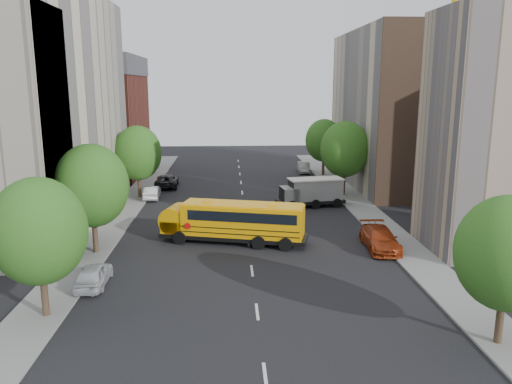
{
  "coord_description": "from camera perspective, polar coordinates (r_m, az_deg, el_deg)",
  "views": [
    {
      "loc": [
        -1.38,
        -38.59,
        11.85
      ],
      "look_at": [
        0.8,
        2.0,
        3.09
      ],
      "focal_mm": 35.0,
      "sensor_mm": 36.0,
      "label": 1
    }
  ],
  "objects": [
    {
      "name": "safari_truck",
      "position": [
        49.59,
        6.33,
        0.03
      ],
      "size": [
        6.88,
        3.43,
        2.82
      ],
      "rotation": [
        0.0,
        0.0,
        0.17
      ],
      "color": "black",
      "rests_on": "ground"
    },
    {
      "name": "street_tree_2",
      "position": [
        53.92,
        -13.36,
        4.35
      ],
      "size": [
        4.99,
        4.99,
        7.71
      ],
      "color": "#38281C",
      "rests_on": "ground"
    },
    {
      "name": "building_left_redbrick",
      "position": [
        68.84,
        -17.17,
        7.17
      ],
      "size": [
        10.0,
        15.0,
        13.0
      ],
      "primitive_type": "cube",
      "color": "maroon",
      "rests_on": "ground"
    },
    {
      "name": "street_tree_5",
      "position": [
        66.16,
        7.77,
        5.85
      ],
      "size": [
        4.86,
        4.86,
        7.51
      ],
      "color": "#38281C",
      "rests_on": "ground"
    },
    {
      "name": "street_tree_3",
      "position": [
        25.14,
        26.78,
        -6.29
      ],
      "size": [
        4.61,
        4.61,
        7.11
      ],
      "color": "#38281C",
      "rests_on": "ground"
    },
    {
      "name": "building_left_cream",
      "position": [
        47.63,
        -23.8,
        8.92
      ],
      "size": [
        10.0,
        26.0,
        20.0
      ],
      "primitive_type": "cube",
      "color": "beige",
      "rests_on": "ground"
    },
    {
      "name": "lane_markings",
      "position": [
        50.03,
        -1.41,
        -1.53
      ],
      "size": [
        0.15,
        64.0,
        0.01
      ],
      "primitive_type": "cube",
      "color": "silver",
      "rests_on": "ground"
    },
    {
      "name": "parked_car_0",
      "position": [
        31.8,
        -18.07,
        -8.99
      ],
      "size": [
        1.71,
        4.14,
        1.4
      ],
      "primitive_type": "imported",
      "rotation": [
        0.0,
        0.0,
        3.15
      ],
      "color": "silver",
      "rests_on": "ground"
    },
    {
      "name": "sidewalk_right",
      "position": [
        46.96,
        12.96,
        -2.69
      ],
      "size": [
        3.0,
        80.0,
        0.12
      ],
      "primitive_type": "cube",
      "color": "slate",
      "rests_on": "ground"
    },
    {
      "name": "sidewalk_left",
      "position": [
        46.28,
        -15.62,
        -3.05
      ],
      "size": [
        3.0,
        80.0,
        0.12
      ],
      "primitive_type": "cube",
      "color": "slate",
      "rests_on": "ground"
    },
    {
      "name": "parked_car_5",
      "position": [
        68.87,
        5.47,
        2.81
      ],
      "size": [
        1.75,
        4.47,
        1.45
      ],
      "primitive_type": "imported",
      "rotation": [
        0.0,
        0.0,
        -0.05
      ],
      "color": "gray",
      "rests_on": "ground"
    },
    {
      "name": "parked_car_1",
      "position": [
        53.89,
        -11.78,
        -0.05
      ],
      "size": [
        1.62,
        4.23,
        1.38
      ],
      "primitive_type": "imported",
      "rotation": [
        0.0,
        0.0,
        3.18
      ],
      "color": "silver",
      "rests_on": "ground"
    },
    {
      "name": "parked_car_2",
      "position": [
        59.77,
        -10.15,
        1.28
      ],
      "size": [
        2.78,
        5.59,
        1.52
      ],
      "primitive_type": "imported",
      "rotation": [
        0.0,
        0.0,
        3.19
      ],
      "color": "black",
      "rests_on": "ground"
    },
    {
      "name": "street_tree_1",
      "position": [
        36.56,
        -18.27,
        0.67
      ],
      "size": [
        5.12,
        5.12,
        7.9
      ],
      "color": "#38281C",
      "rests_on": "ground"
    },
    {
      "name": "building_right_sidewall",
      "position": [
        51.47,
        19.26,
        8.32
      ],
      "size": [
        10.1,
        0.3,
        18.0
      ],
      "primitive_type": "cube",
      "color": "brown",
      "rests_on": "ground"
    },
    {
      "name": "building_right_far",
      "position": [
        61.78,
        15.41,
        9.09
      ],
      "size": [
        10.0,
        22.0,
        18.0
      ],
      "primitive_type": "cube",
      "color": "#C2B297",
      "rests_on": "ground"
    },
    {
      "name": "parked_car_3",
      "position": [
        37.87,
        13.98,
        -5.19
      ],
      "size": [
        2.4,
        5.52,
        1.58
      ],
      "primitive_type": "imported",
      "rotation": [
        0.0,
        0.0,
        -0.04
      ],
      "color": "#973413",
      "rests_on": "ground"
    },
    {
      "name": "building_right_near",
      "position": [
        39.36,
        26.59,
        6.01
      ],
      "size": [
        10.0,
        7.0,
        17.0
      ],
      "primitive_type": "cube",
      "color": "gray",
      "rests_on": "ground"
    },
    {
      "name": "school_bus",
      "position": [
        38.03,
        -2.75,
        -3.22
      ],
      "size": [
        11.5,
        5.26,
        3.17
      ],
      "rotation": [
        0.0,
        0.0,
        -0.25
      ],
      "color": "black",
      "rests_on": "ground"
    },
    {
      "name": "street_tree_4",
      "position": [
        54.45,
        10.13,
        4.83
      ],
      "size": [
        5.25,
        5.25,
        8.1
      ],
      "color": "#38281C",
      "rests_on": "ground"
    },
    {
      "name": "ground",
      "position": [
        40.39,
        -0.99,
        -4.89
      ],
      "size": [
        120.0,
        120.0,
        0.0
      ],
      "primitive_type": "plane",
      "color": "black",
      "rests_on": "ground"
    },
    {
      "name": "street_tree_0",
      "position": [
        27.37,
        -23.59,
        -4.15
      ],
      "size": [
        4.8,
        4.8,
        7.41
      ],
      "color": "#38281C",
      "rests_on": "ground"
    }
  ]
}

